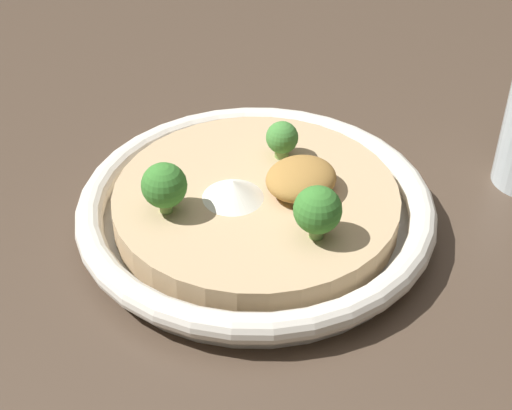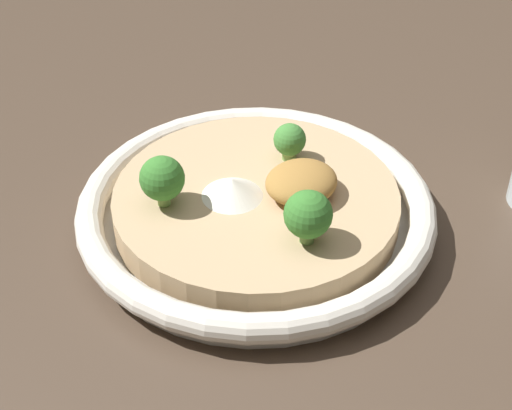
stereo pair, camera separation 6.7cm
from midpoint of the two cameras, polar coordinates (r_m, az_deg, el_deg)
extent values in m
plane|color=#47382B|center=(0.68, 2.80, -1.65)|extent=(6.00, 6.00, 0.00)
cylinder|color=silver|center=(0.68, 2.81, -1.33)|extent=(0.28, 0.28, 0.01)
torus|color=silver|center=(0.67, 2.86, -0.23)|extent=(0.31, 0.31, 0.02)
cylinder|color=tan|center=(0.67, 2.86, -0.11)|extent=(0.24, 0.24, 0.03)
cone|color=white|center=(0.65, 1.18, 1.17)|extent=(0.05, 0.05, 0.02)
ellipsoid|color=#A37538|center=(0.65, 6.25, 1.56)|extent=(0.06, 0.06, 0.03)
cylinder|color=#668E47|center=(0.61, 6.89, -2.06)|extent=(0.01, 0.01, 0.02)
sphere|color=#387A2D|center=(0.60, 7.01, -0.80)|extent=(0.04, 0.04, 0.04)
cylinder|color=#759E4C|center=(0.70, 5.18, 3.78)|extent=(0.02, 0.02, 0.01)
sphere|color=#428438|center=(0.69, 5.24, 4.67)|extent=(0.03, 0.03, 0.03)
cylinder|color=#759E4C|center=(0.64, -3.80, 0.63)|extent=(0.02, 0.02, 0.02)
sphere|color=#387A2D|center=(0.63, -3.86, 1.84)|extent=(0.04, 0.04, 0.04)
camera|label=1|loc=(0.03, -87.14, 2.24)|focal=55.00mm
camera|label=2|loc=(0.03, 92.86, -2.24)|focal=55.00mm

